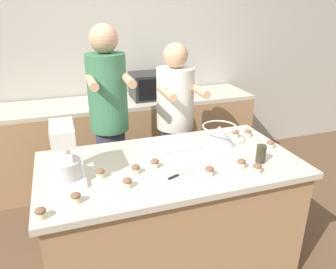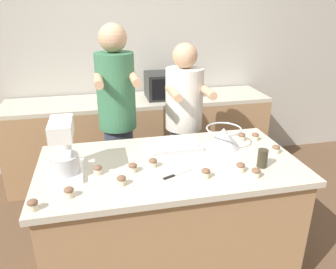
% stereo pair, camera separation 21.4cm
% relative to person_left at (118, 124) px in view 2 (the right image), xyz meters
% --- Properties ---
extents(ground_plane, '(16.00, 16.00, 0.00)m').
position_rel_person_left_xyz_m(ground_plane, '(0.28, -0.70, -0.92)').
color(ground_plane, brown).
extents(back_wall, '(10.00, 0.06, 2.70)m').
position_rel_person_left_xyz_m(back_wall, '(0.28, 1.13, 0.43)').
color(back_wall, '#B2ADA3').
rests_on(back_wall, ground_plane).
extents(island_counter, '(1.71, 0.90, 0.88)m').
position_rel_person_left_xyz_m(island_counter, '(0.28, -0.70, -0.48)').
color(island_counter, '#A87F56').
rests_on(island_counter, ground_plane).
extents(back_counter, '(2.80, 0.60, 0.90)m').
position_rel_person_left_xyz_m(back_counter, '(0.28, 0.78, -0.47)').
color(back_counter, '#A87F56').
rests_on(back_counter, ground_plane).
extents(person_left, '(0.33, 0.49, 1.72)m').
position_rel_person_left_xyz_m(person_left, '(0.00, 0.00, 0.00)').
color(person_left, '#33384C').
rests_on(person_left, ground_plane).
extents(person_right, '(0.33, 0.50, 1.56)m').
position_rel_person_left_xyz_m(person_right, '(0.57, -0.00, -0.10)').
color(person_right, '#33384C').
rests_on(person_right, ground_plane).
extents(stand_mixer, '(0.20, 0.30, 0.35)m').
position_rel_person_left_xyz_m(stand_mixer, '(-0.37, -0.71, 0.12)').
color(stand_mixer, white).
rests_on(stand_mixer, island_counter).
extents(mixing_bowl, '(0.26, 0.26, 0.15)m').
position_rel_person_left_xyz_m(mixing_bowl, '(0.72, -0.54, 0.04)').
color(mixing_bowl, '#BCBCC1').
rests_on(mixing_bowl, island_counter).
extents(baking_tray, '(0.37, 0.25, 0.04)m').
position_rel_person_left_xyz_m(baking_tray, '(0.38, -0.47, -0.02)').
color(baking_tray, '#BCBCC1').
rests_on(baking_tray, island_counter).
extents(microwave_oven, '(0.45, 0.36, 0.27)m').
position_rel_person_left_xyz_m(microwave_oven, '(0.59, 0.77, 0.11)').
color(microwave_oven, black).
rests_on(microwave_oven, back_counter).
extents(drinking_glass, '(0.07, 0.07, 0.12)m').
position_rel_person_left_xyz_m(drinking_glass, '(0.85, -0.89, 0.02)').
color(drinking_glass, '#332D1E').
rests_on(drinking_glass, island_counter).
extents(knife, '(0.21, 0.10, 0.01)m').
position_rel_person_left_xyz_m(knife, '(0.29, -0.88, -0.04)').
color(knife, '#BCBCC1').
rests_on(knife, island_counter).
extents(cupcake_0, '(0.06, 0.06, 0.06)m').
position_rel_person_left_xyz_m(cupcake_0, '(-0.52, -1.07, -0.01)').
color(cupcake_0, beige).
rests_on(cupcake_0, island_counter).
extents(cupcake_1, '(0.06, 0.06, 0.06)m').
position_rel_person_left_xyz_m(cupcake_1, '(0.75, -1.01, -0.01)').
color(cupcake_1, beige).
rests_on(cupcake_1, island_counter).
extents(cupcake_2, '(0.06, 0.06, 0.06)m').
position_rel_person_left_xyz_m(cupcake_2, '(-0.34, -0.98, -0.01)').
color(cupcake_2, beige).
rests_on(cupcake_2, island_counter).
extents(cupcake_3, '(0.06, 0.06, 0.06)m').
position_rel_person_left_xyz_m(cupcake_3, '(0.45, -0.94, -0.01)').
color(cupcake_3, beige).
rests_on(cupcake_3, island_counter).
extents(cupcake_4, '(0.06, 0.06, 0.06)m').
position_rel_person_left_xyz_m(cupcake_4, '(-0.05, -0.92, -0.01)').
color(cupcake_4, beige).
rests_on(cupcake_4, island_counter).
extents(cupcake_5, '(0.06, 0.06, 0.06)m').
position_rel_person_left_xyz_m(cupcake_5, '(1.00, -0.48, -0.01)').
color(cupcake_5, beige).
rests_on(cupcake_5, island_counter).
extents(cupcake_6, '(0.06, 0.06, 0.06)m').
position_rel_person_left_xyz_m(cupcake_6, '(1.04, -0.72, -0.01)').
color(cupcake_6, beige).
rests_on(cupcake_6, island_counter).
extents(cupcake_7, '(0.06, 0.06, 0.06)m').
position_rel_person_left_xyz_m(cupcake_7, '(-0.18, -0.76, -0.01)').
color(cupcake_7, beige).
rests_on(cupcake_7, island_counter).
extents(cupcake_8, '(0.06, 0.06, 0.06)m').
position_rel_person_left_xyz_m(cupcake_8, '(0.90, -0.46, -0.01)').
color(cupcake_8, beige).
rests_on(cupcake_8, island_counter).
extents(cupcake_9, '(0.06, 0.06, 0.06)m').
position_rel_person_left_xyz_m(cupcake_9, '(0.16, -0.74, -0.01)').
color(cupcake_9, beige).
rests_on(cupcake_9, island_counter).
extents(cupcake_10, '(0.06, 0.06, 0.06)m').
position_rel_person_left_xyz_m(cupcake_10, '(0.69, -0.92, -0.01)').
color(cupcake_10, beige).
rests_on(cupcake_10, island_counter).
extents(cupcake_11, '(0.06, 0.06, 0.06)m').
position_rel_person_left_xyz_m(cupcake_11, '(0.03, -0.78, -0.01)').
color(cupcake_11, beige).
rests_on(cupcake_11, island_counter).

